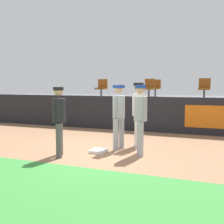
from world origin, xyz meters
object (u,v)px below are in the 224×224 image
object	(u,v)px
first_base	(99,151)
player_runner_visitor	(119,112)
seat_front_right	(204,87)
player_umpire	(59,117)
seat_front_left	(102,87)
player_fielder_home	(139,110)
seat_front_center	(149,87)
player_coach_visitor	(140,115)
seat_back_center	(156,87)

from	to	relation	value
first_base	player_runner_visitor	world-z (taller)	player_runner_visitor
player_runner_visitor	seat_front_right	distance (m)	5.15
player_umpire	seat_front_right	size ratio (longest dim) A/B	2.09
seat_front_left	first_base	bearing A→B (deg)	-67.68
first_base	seat_front_right	bearing A→B (deg)	64.90
player_umpire	player_fielder_home	bearing A→B (deg)	112.20
player_fielder_home	seat_front_center	bearing A→B (deg)	-176.49
player_coach_visitor	seat_front_center	bearing A→B (deg)	171.97
first_base	seat_back_center	size ratio (longest dim) A/B	0.48
first_base	player_coach_visitor	world-z (taller)	player_coach_visitor
player_fielder_home	seat_front_center	distance (m)	4.21
player_fielder_home	player_umpire	world-z (taller)	player_fielder_home
player_fielder_home	seat_front_center	world-z (taller)	seat_front_center
seat_front_center	first_base	bearing A→B (deg)	-91.50
player_fielder_home	seat_front_left	bearing A→B (deg)	-150.09
seat_front_center	player_umpire	bearing A→B (deg)	-98.70
first_base	seat_back_center	distance (m)	7.20
seat_front_center	seat_back_center	distance (m)	1.80
first_base	player_fielder_home	size ratio (longest dim) A/B	0.21
player_fielder_home	seat_front_right	world-z (taller)	seat_front_right
player_fielder_home	player_coach_visitor	world-z (taller)	player_fielder_home
first_base	player_umpire	distance (m)	1.43
player_umpire	player_runner_visitor	bearing A→B (deg)	110.37
first_base	seat_front_center	distance (m)	5.47
player_coach_visitor	player_umpire	size ratio (longest dim) A/B	1.03
seat_back_center	player_fielder_home	bearing A→B (deg)	-82.73
player_umpire	seat_back_center	bearing A→B (deg)	147.16
player_fielder_home	player_umpire	xyz separation A→B (m)	(-1.56, -1.80, -0.06)
first_base	player_runner_visitor	distance (m)	1.20
seat_front_center	seat_front_right	xyz separation A→B (m)	(2.30, 0.00, 0.00)
seat_front_center	seat_front_left	distance (m)	2.27
player_fielder_home	seat_front_left	xyz separation A→B (m)	(-2.93, 4.11, 0.64)
first_base	player_umpire	size ratio (longest dim) A/B	0.23
player_runner_visitor	player_umpire	distance (m)	1.69
player_runner_visitor	seat_front_center	size ratio (longest dim) A/B	2.15
player_coach_visitor	seat_back_center	bearing A→B (deg)	169.94
player_runner_visitor	first_base	bearing A→B (deg)	-24.65
player_fielder_home	seat_back_center	size ratio (longest dim) A/B	2.23
seat_back_center	seat_front_right	distance (m)	3.00
seat_front_left	player_umpire	bearing A→B (deg)	-76.96
player_fielder_home	seat_back_center	world-z (taller)	seat_back_center
first_base	player_fielder_home	bearing A→B (deg)	54.07
player_runner_visitor	seat_front_left	bearing A→B (deg)	-141.04
first_base	player_umpire	xyz separation A→B (m)	(-0.77, -0.70, 0.98)
player_runner_visitor	seat_front_right	world-z (taller)	seat_front_right
player_fielder_home	seat_front_left	size ratio (longest dim) A/B	2.23
first_base	seat_front_left	distance (m)	5.87
first_base	player_coach_visitor	bearing A→B (deg)	7.68
first_base	player_runner_visitor	size ratio (longest dim) A/B	0.22
player_coach_visitor	seat_front_left	bearing A→B (deg)	-166.21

